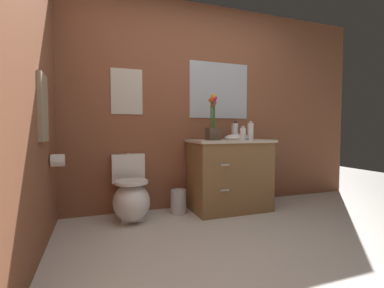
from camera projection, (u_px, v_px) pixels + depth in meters
The scene contains 14 objects.
ground_plane at pixel (267, 270), 1.82m from camera, with size 9.81×9.81×0.00m, color beige.
wall_back at pixel (203, 106), 3.37m from camera, with size 4.58×0.05×2.50m, color brown.
wall_left at pixel (25, 83), 1.70m from camera, with size 0.05×4.55×2.50m, color brown.
toilet at pixel (131, 197), 2.83m from camera, with size 0.38×0.59×0.69m.
vanity_cabinet at pixel (230, 174), 3.18m from camera, with size 0.94×0.56×1.02m.
flower_vase at pixel (213, 124), 3.03m from camera, with size 0.14×0.14×0.52m.
soap_bottle at pixel (243, 134), 3.06m from camera, with size 0.07×0.07×0.16m.
lotion_bottle at pixel (235, 131), 3.31m from camera, with size 0.07×0.07×0.22m.
hand_wash_bottle at pixel (250, 131), 3.10m from camera, with size 0.07×0.07×0.22m.
trash_bin at pixel (178, 201), 3.05m from camera, with size 0.18×0.18×0.27m.
wall_poster at pixel (127, 92), 3.02m from camera, with size 0.35×0.01×0.51m, color beige.
wall_mirror at pixel (219, 91), 3.40m from camera, with size 0.80×0.01×0.70m, color #B2BCC6.
hanging_towel at pixel (43, 108), 2.06m from camera, with size 0.03×0.28×0.52m, color gray.
toilet_paper_roll at pixel (58, 160), 2.39m from camera, with size 0.11×0.11×0.11m, color white.
Camera 1 is at (-1.08, -1.49, 0.95)m, focal length 25.06 mm.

